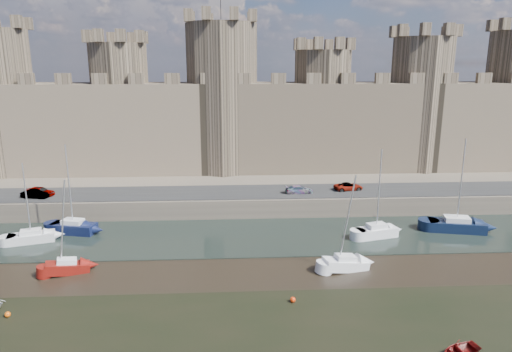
# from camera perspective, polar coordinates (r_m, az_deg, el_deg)

# --- Properties ---
(water_channel) EXTENTS (160.00, 12.00, 0.08)m
(water_channel) POSITION_cam_1_polar(r_m,az_deg,el_deg) (53.22, -6.61, -7.63)
(water_channel) COLOR black
(water_channel) RESTS_ON ground
(quay) EXTENTS (160.00, 60.00, 2.50)m
(quay) POSITION_cam_1_polar(r_m,az_deg,el_deg) (87.41, -5.25, 1.81)
(quay) COLOR #4C443A
(quay) RESTS_ON ground
(road) EXTENTS (160.00, 7.00, 0.10)m
(road) POSITION_cam_1_polar(r_m,az_deg,el_deg) (61.88, -6.13, -2.06)
(road) COLOR black
(road) RESTS_ON quay
(castle) EXTENTS (108.50, 11.00, 29.00)m
(castle) POSITION_cam_1_polar(r_m,az_deg,el_deg) (73.94, -6.26, 7.76)
(castle) COLOR #42382B
(castle) RESTS_ON quay
(car_0) EXTENTS (4.07, 2.41, 1.30)m
(car_0) POSITION_cam_1_polar(r_m,az_deg,el_deg) (66.24, -25.41, -1.76)
(car_0) COLOR gray
(car_0) RESTS_ON quay
(car_1) EXTENTS (3.70, 1.98, 1.16)m
(car_1) POSITION_cam_1_polar(r_m,az_deg,el_deg) (65.43, -25.89, -2.05)
(car_1) COLOR gray
(car_1) RESTS_ON quay
(car_2) EXTENTS (3.80, 1.85, 1.07)m
(car_2) POSITION_cam_1_polar(r_m,az_deg,el_deg) (61.39, 5.41, -1.71)
(car_2) COLOR gray
(car_2) RESTS_ON quay
(car_3) EXTENTS (4.23, 2.55, 1.10)m
(car_3) POSITION_cam_1_polar(r_m,az_deg,el_deg) (63.84, 11.48, -1.30)
(car_3) COLOR gray
(car_3) RESTS_ON quay
(sailboat_0) EXTENTS (5.16, 3.19, 9.03)m
(sailboat_0) POSITION_cam_1_polar(r_m,az_deg,el_deg) (57.10, -26.28, -6.78)
(sailboat_0) COLOR silver
(sailboat_0) RESTS_ON ground
(sailboat_1) EXTENTS (5.59, 3.18, 10.55)m
(sailboat_1) POSITION_cam_1_polar(r_m,az_deg,el_deg) (57.98, -21.86, -5.92)
(sailboat_1) COLOR black
(sailboat_1) RESTS_ON ground
(sailboat_2) EXTENTS (5.06, 2.98, 10.25)m
(sailboat_2) POSITION_cam_1_polar(r_m,az_deg,el_deg) (54.44, 14.81, -6.64)
(sailboat_2) COLOR silver
(sailboat_2) RESTS_ON ground
(sailboat_3) EXTENTS (6.73, 3.78, 11.12)m
(sailboat_3) POSITION_cam_1_polar(r_m,az_deg,el_deg) (59.49, 23.76, -5.59)
(sailboat_3) COLOR black
(sailboat_3) RESTS_ON ground
(sailboat_4) EXTENTS (4.25, 2.73, 9.26)m
(sailboat_4) POSITION_cam_1_polar(r_m,az_deg,el_deg) (47.81, -22.51, -10.37)
(sailboat_4) COLOR #66100B
(sailboat_4) RESTS_ON ground
(sailboat_5) EXTENTS (4.67, 2.64, 9.51)m
(sailboat_5) POSITION_cam_1_polar(r_m,az_deg,el_deg) (45.78, 11.10, -10.61)
(sailboat_5) COLOR white
(sailboat_5) RESTS_ON ground
(buoy_1) EXTENTS (0.46, 0.46, 0.46)m
(buoy_1) POSITION_cam_1_polar(r_m,az_deg,el_deg) (42.41, -28.62, -14.95)
(buoy_1) COLOR #D85209
(buoy_1) RESTS_ON ground
(buoy_3) EXTENTS (0.48, 0.48, 0.48)m
(buoy_3) POSITION_cam_1_polar(r_m,az_deg,el_deg) (39.70, 4.63, -15.16)
(buoy_3) COLOR red
(buoy_3) RESTS_ON ground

